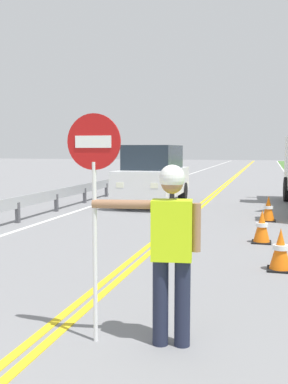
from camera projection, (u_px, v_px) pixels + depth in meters
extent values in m
cube|color=yellow|center=(214.00, 193.00, 20.21)|extent=(0.11, 110.00, 0.01)
cube|color=yellow|center=(218.00, 193.00, 20.16)|extent=(0.11, 110.00, 0.01)
cube|color=silver|center=(139.00, 191.00, 21.13)|extent=(0.12, 110.00, 0.01)
cylinder|color=#1E2338|center=(182.00, 303.00, 4.51)|extent=(0.16, 0.16, 0.88)
cylinder|color=#1E2338|center=(160.00, 302.00, 4.54)|extent=(0.16, 0.16, 0.88)
cube|color=#C6EA19|center=(172.00, 230.00, 4.45)|extent=(0.43, 0.30, 0.60)
cylinder|color=#996B4C|center=(122.00, 204.00, 4.49)|extent=(0.61, 0.18, 0.09)
cylinder|color=#996B4C|center=(196.00, 227.00, 4.42)|extent=(0.09, 0.09, 0.48)
sphere|color=#996B4C|center=(172.00, 183.00, 4.41)|extent=(0.22, 0.22, 0.22)
sphere|color=white|center=(172.00, 178.00, 4.40)|extent=(0.25, 0.25, 0.25)
cylinder|color=silver|center=(95.00, 253.00, 4.57)|extent=(0.04, 0.04, 1.85)
cylinder|color=#B71414|center=(94.00, 142.00, 4.46)|extent=(0.56, 0.03, 0.56)
cube|color=white|center=(93.00, 142.00, 4.45)|extent=(0.38, 0.01, 0.12)
cylinder|color=black|center=(288.00, 189.00, 16.92)|extent=(0.36, 0.93, 0.92)
cube|color=silver|center=(154.00, 182.00, 16.14)|extent=(1.93, 4.63, 0.92)
cube|color=#1E2833|center=(154.00, 157.00, 16.05)|extent=(1.67, 2.88, 0.84)
cube|color=#EAEACC|center=(154.00, 186.00, 13.80)|extent=(0.24, 0.06, 0.16)
cube|color=#EAEACC|center=(120.00, 185.00, 14.07)|extent=(0.24, 0.06, 0.16)
cylinder|color=black|center=(168.00, 199.00, 14.61)|extent=(0.29, 0.69, 0.68)
cylinder|color=black|center=(120.00, 198.00, 15.01)|extent=(0.29, 0.69, 0.68)
cylinder|color=black|center=(183.00, 191.00, 17.36)|extent=(0.29, 0.69, 0.68)
cylinder|color=black|center=(142.00, 190.00, 17.76)|extent=(0.29, 0.69, 0.68)
cone|color=orange|center=(280.00, 249.00, 7.32)|extent=(0.36, 0.36, 0.70)
cylinder|color=white|center=(280.00, 247.00, 7.32)|extent=(0.25, 0.25, 0.08)
cube|color=black|center=(280.00, 269.00, 7.36)|extent=(0.40, 0.40, 0.03)
cone|color=orange|center=(262.00, 226.00, 9.48)|extent=(0.36, 0.36, 0.70)
cylinder|color=white|center=(262.00, 225.00, 9.47)|extent=(0.25, 0.25, 0.08)
cube|color=black|center=(261.00, 242.00, 9.51)|extent=(0.40, 0.40, 0.03)
cone|color=orange|center=(268.00, 209.00, 12.30)|extent=(0.36, 0.36, 0.70)
cylinder|color=white|center=(268.00, 207.00, 12.30)|extent=(0.25, 0.25, 0.08)
cube|color=black|center=(268.00, 221.00, 12.33)|extent=(0.40, 0.40, 0.03)
cube|color=#9EA0A3|center=(96.00, 186.00, 17.49)|extent=(0.06, 32.00, 0.32)
cube|color=#4C4C51|center=(18.00, 213.00, 12.03)|extent=(0.10, 0.10, 0.55)
cube|color=#4C4C51|center=(56.00, 203.00, 14.22)|extent=(0.10, 0.10, 0.55)
cube|color=#4C4C51|center=(85.00, 196.00, 16.42)|extent=(0.10, 0.10, 0.55)
cube|color=#4C4C51|center=(106.00, 190.00, 18.61)|extent=(0.10, 0.10, 0.55)
cube|color=#4C4C51|center=(123.00, 186.00, 20.81)|extent=(0.10, 0.10, 0.55)
cube|color=#4C4C51|center=(137.00, 182.00, 23.00)|extent=(0.10, 0.10, 0.55)
cube|color=#4C4C51|center=(149.00, 179.00, 25.19)|extent=(0.10, 0.10, 0.55)
cube|color=#4C4C51|center=(158.00, 177.00, 27.39)|extent=(0.10, 0.10, 0.55)
cube|color=#4C4C51|center=(166.00, 175.00, 29.58)|extent=(0.10, 0.10, 0.55)
cube|color=#4C4C51|center=(173.00, 173.00, 31.77)|extent=(0.10, 0.10, 0.55)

